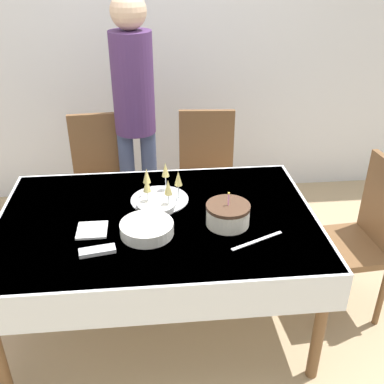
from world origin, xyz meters
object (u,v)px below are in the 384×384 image
object	(u,v)px
birthday_cake	(228,214)
dining_chair_far_right	(207,172)
dining_chair_far_left	(102,177)
champagne_tray	(160,188)
person_standing	(134,101)
dining_chair_right_end	(361,233)
plate_stack_dessert	(156,205)
plate_stack_main	(147,229)

from	to	relation	value
birthday_cake	dining_chair_far_right	bearing A→B (deg)	88.85
dining_chair_far_left	champagne_tray	distance (m)	0.85
dining_chair_far_left	person_standing	distance (m)	0.59
dining_chair_right_end	birthday_cake	bearing A→B (deg)	-172.24
dining_chair_far_right	person_standing	xyz separation A→B (m)	(-0.50, 0.06, 0.53)
dining_chair_right_end	person_standing	size ratio (longest dim) A/B	0.55
champagne_tray	plate_stack_dessert	xyz separation A→B (m)	(-0.03, -0.08, -0.06)
plate_stack_main	plate_stack_dessert	world-z (taller)	plate_stack_main
champagne_tray	plate_stack_main	bearing A→B (deg)	-103.70
birthday_cake	plate_stack_main	xyz separation A→B (m)	(-0.42, -0.05, -0.03)
person_standing	plate_stack_main	bearing A→B (deg)	-86.80
dining_chair_far_right	plate_stack_dessert	distance (m)	0.90
plate_stack_main	person_standing	world-z (taller)	person_standing
birthday_cake	plate_stack_main	world-z (taller)	birthday_cake
champagne_tray	plate_stack_dessert	bearing A→B (deg)	-110.24
dining_chair_far_left	birthday_cake	distance (m)	1.26
dining_chair_far_right	champagne_tray	size ratio (longest dim) A/B	2.96
birthday_cake	plate_stack_dessert	world-z (taller)	birthday_cake
birthday_cake	person_standing	distance (m)	1.19
plate_stack_main	champagne_tray	bearing A→B (deg)	76.30
dining_chair_far_left	plate_stack_main	world-z (taller)	dining_chair_far_left
birthday_cake	champagne_tray	bearing A→B (deg)	139.92
champagne_tray	plate_stack_main	size ratio (longest dim) A/B	1.22
plate_stack_dessert	dining_chair_right_end	bearing A→B (deg)	-4.44
dining_chair_far_right	plate_stack_main	bearing A→B (deg)	-112.74
birthday_cake	dining_chair_far_left	bearing A→B (deg)	126.88
plate_stack_dessert	birthday_cake	bearing A→B (deg)	-28.79
dining_chair_right_end	plate_stack_main	size ratio (longest dim) A/B	3.62
dining_chair_far_left	dining_chair_right_end	distance (m)	1.77
birthday_cake	plate_stack_main	size ratio (longest dim) A/B	0.85
plate_stack_main	birthday_cake	bearing A→B (deg)	7.09
dining_chair_far_left	person_standing	world-z (taller)	person_standing
dining_chair_far_left	dining_chair_right_end	size ratio (longest dim) A/B	1.00
champagne_tray	dining_chair_right_end	bearing A→B (deg)	-8.59
champagne_tray	plate_stack_main	world-z (taller)	champagne_tray
champagne_tray	plate_stack_dessert	world-z (taller)	champagne_tray
birthday_cake	champagne_tray	xyz separation A→B (m)	(-0.33, 0.28, 0.02)
birthday_cake	person_standing	world-z (taller)	person_standing
dining_chair_far_left	dining_chair_far_right	bearing A→B (deg)	-0.01
dining_chair_far_left	champagne_tray	bearing A→B (deg)	-60.08
birthday_cake	plate_stack_dessert	distance (m)	0.42
champagne_tray	person_standing	distance (m)	0.82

